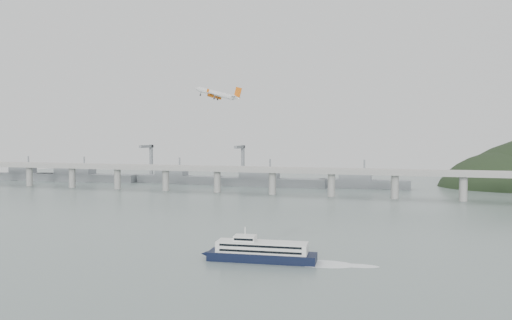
% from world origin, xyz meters
% --- Properties ---
extents(ground, '(900.00, 900.00, 0.00)m').
position_xyz_m(ground, '(0.00, 0.00, 0.00)').
color(ground, slate).
rests_on(ground, ground).
extents(bridge, '(800.00, 22.00, 23.90)m').
position_xyz_m(bridge, '(-1.15, 200.00, 17.65)').
color(bridge, '#989996').
rests_on(bridge, ground).
extents(distant_fleet, '(453.00, 60.90, 40.00)m').
position_xyz_m(distant_fleet, '(-155.36, 265.08, 6.22)').
color(distant_fleet, slate).
rests_on(distant_fleet, ground).
extents(ferry, '(70.21, 16.32, 13.24)m').
position_xyz_m(ferry, '(25.53, -20.17, 3.59)').
color(ferry, black).
rests_on(ferry, ground).
extents(airliner, '(32.64, 29.59, 10.51)m').
position_xyz_m(airliner, '(-30.86, 75.58, 74.58)').
color(airliner, silver).
rests_on(airliner, ground).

